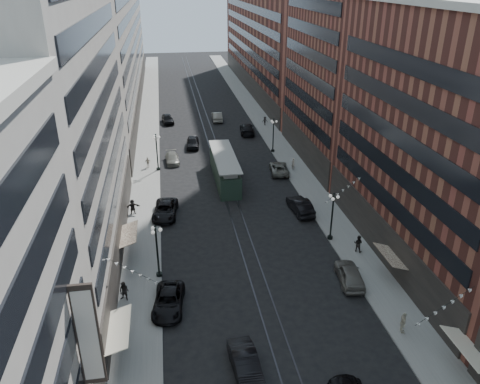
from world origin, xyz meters
TOP-DOWN VIEW (x-y plane):
  - ground at (0.00, 60.00)m, footprint 220.00×220.00m
  - sidewalk_west at (-11.00, 70.00)m, footprint 4.00×180.00m
  - sidewalk_east at (11.00, 70.00)m, footprint 4.00×180.00m
  - rail_west at (-0.70, 70.00)m, footprint 0.12×180.00m
  - rail_east at (0.70, 70.00)m, footprint 0.12×180.00m
  - building_west_mid at (-17.00, 33.00)m, footprint 8.00×36.00m
  - building_west_far at (-17.00, 96.00)m, footprint 8.00×90.00m
  - building_east_mid at (17.00, 28.00)m, footprint 8.00×30.00m
  - building_east_tower at (17.00, 56.00)m, footprint 8.00×26.00m
  - building_east_far at (17.00, 105.00)m, footprint 8.00×72.00m
  - lamppost_sw_far at (-9.20, 28.00)m, footprint 1.03×1.14m
  - lamppost_sw_mid at (-9.20, 55.00)m, footprint 1.03×1.14m
  - lamppost_se_far at (9.20, 32.00)m, footprint 1.03×1.14m
  - lamppost_se_mid at (9.20, 60.00)m, footprint 1.03×1.14m
  - streetcar at (0.00, 49.87)m, footprint 2.98×13.48m
  - car_2 at (-8.40, 23.19)m, footprint 3.18×5.72m
  - car_4 at (8.40, 24.33)m, footprint 2.68×5.34m
  - car_5 at (-3.09, 14.87)m, footprint 2.18×5.24m
  - pedestrian_2 at (-12.20, 24.78)m, footprint 1.02×0.82m
  - pedestrian_4 at (10.02, 17.03)m, footprint 0.79×1.20m
  - car_7 at (-8.40, 40.46)m, footprint 3.41×6.12m
  - car_8 at (-7.04, 57.98)m, footprint 2.14×4.84m
  - car_9 at (-7.27, 79.36)m, footprint 2.55×5.13m
  - car_10 at (7.77, 38.80)m, footprint 2.31×5.57m
  - car_11 at (8.16, 51.37)m, footprint 3.15×5.66m
  - car_12 at (6.80, 70.51)m, footprint 3.19×6.35m
  - car_13 at (-3.45, 64.53)m, footprint 2.47×5.19m
  - car_14 at (2.34, 79.31)m, footprint 2.01×5.34m
  - pedestrian_5 at (-12.22, 41.42)m, footprint 1.78×0.80m
  - pedestrian_6 at (-10.68, 56.20)m, footprint 0.98×0.55m
  - pedestrian_7 at (11.16, 29.11)m, footprint 1.02×0.95m
  - pedestrian_8 at (10.44, 52.12)m, footprint 0.73×0.63m
  - pedestrian_9 at (10.95, 74.50)m, footprint 1.08×0.48m

SIDE VIEW (x-z plane):
  - ground at x=0.00m, z-range 0.00..0.00m
  - rail_west at x=-0.70m, z-range 0.00..0.02m
  - rail_east at x=0.70m, z-range 0.00..0.02m
  - sidewalk_west at x=-11.00m, z-range 0.00..0.15m
  - sidewalk_east at x=11.00m, z-range 0.00..0.15m
  - car_8 at x=-7.04m, z-range 0.00..1.38m
  - car_11 at x=8.16m, z-range 0.00..1.50m
  - car_2 at x=-8.40m, z-range 0.00..1.51m
  - car_7 at x=-8.40m, z-range 0.00..1.62m
  - car_9 at x=-7.27m, z-range 0.00..1.68m
  - car_5 at x=-3.09m, z-range 0.00..1.69m
  - car_13 at x=-3.45m, z-range 0.00..1.71m
  - car_14 at x=2.34m, z-range 0.00..1.74m
  - car_4 at x=8.40m, z-range 0.00..1.75m
  - car_12 at x=6.80m, z-range 0.00..1.77m
  - car_10 at x=7.77m, z-range 0.00..1.79m
  - pedestrian_6 at x=-10.68m, z-range 0.15..1.74m
  - pedestrian_9 at x=10.95m, z-range 0.15..1.80m
  - pedestrian_8 at x=10.44m, z-range 0.15..1.84m
  - pedestrian_2 at x=-12.20m, z-range 0.15..2.00m
  - pedestrian_5 at x=-12.22m, z-range 0.15..2.00m
  - pedestrian_7 at x=11.16m, z-range 0.15..2.01m
  - pedestrian_4 at x=10.02m, z-range 0.15..2.04m
  - streetcar at x=0.00m, z-range -0.14..3.59m
  - lamppost_sw_far at x=-9.20m, z-range 0.34..5.86m
  - lamppost_sw_mid at x=-9.20m, z-range 0.34..5.86m
  - lamppost_se_far at x=9.20m, z-range 0.34..5.86m
  - lamppost_se_mid at x=9.20m, z-range 0.34..5.86m
  - building_east_mid at x=17.00m, z-range 0.00..24.00m
  - building_east_far at x=17.00m, z-range 0.00..24.00m
  - building_west_far at x=-17.00m, z-range 0.00..26.00m
  - building_west_mid at x=-17.00m, z-range 0.00..28.00m
  - building_east_tower at x=17.00m, z-range 0.00..42.00m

